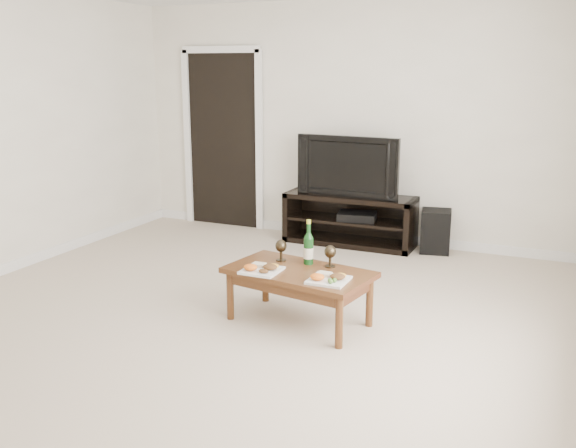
# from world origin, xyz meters

# --- Properties ---
(floor) EXTENTS (5.50, 5.50, 0.00)m
(floor) POSITION_xyz_m (0.00, 0.00, 0.00)
(floor) COLOR beige
(floor) RESTS_ON ground
(back_wall) EXTENTS (5.00, 0.04, 2.60)m
(back_wall) POSITION_xyz_m (0.00, 2.77, 1.30)
(back_wall) COLOR white
(back_wall) RESTS_ON ground
(doorway) EXTENTS (0.90, 0.02, 2.05)m
(doorway) POSITION_xyz_m (-1.55, 2.73, 1.02)
(doorway) COLOR black
(doorway) RESTS_ON ground
(media_console) EXTENTS (1.42, 0.45, 0.55)m
(media_console) POSITION_xyz_m (0.14, 2.50, 0.28)
(media_console) COLOR black
(media_console) RESTS_ON ground
(television) EXTENTS (1.13, 0.19, 0.65)m
(television) POSITION_xyz_m (0.14, 2.50, 0.87)
(television) COLOR black
(television) RESTS_ON media_console
(av_receiver) EXTENTS (0.45, 0.37, 0.08)m
(av_receiver) POSITION_xyz_m (0.23, 2.48, 0.33)
(av_receiver) COLOR black
(av_receiver) RESTS_ON media_console
(subwoofer) EXTENTS (0.35, 0.35, 0.45)m
(subwoofer) POSITION_xyz_m (1.06, 2.57, 0.22)
(subwoofer) COLOR black
(subwoofer) RESTS_ON ground
(coffee_table) EXTENTS (1.16, 0.76, 0.42)m
(coffee_table) POSITION_xyz_m (0.50, 0.24, 0.21)
(coffee_table) COLOR #533517
(coffee_table) RESTS_ON ground
(plate_left) EXTENTS (0.27, 0.27, 0.07)m
(plate_left) POSITION_xyz_m (0.26, 0.09, 0.45)
(plate_left) COLOR white
(plate_left) RESTS_ON coffee_table
(plate_right) EXTENTS (0.27, 0.27, 0.07)m
(plate_right) POSITION_xyz_m (0.79, 0.08, 0.45)
(plate_right) COLOR white
(plate_right) RESTS_ON coffee_table
(wine_bottle) EXTENTS (0.07, 0.07, 0.35)m
(wine_bottle) POSITION_xyz_m (0.51, 0.41, 0.59)
(wine_bottle) COLOR #103B14
(wine_bottle) RESTS_ON coffee_table
(goblet_left) EXTENTS (0.09, 0.09, 0.17)m
(goblet_left) POSITION_xyz_m (0.28, 0.40, 0.51)
(goblet_left) COLOR #31281B
(goblet_left) RESTS_ON coffee_table
(goblet_right) EXTENTS (0.09, 0.09, 0.17)m
(goblet_right) POSITION_xyz_m (0.69, 0.40, 0.51)
(goblet_right) COLOR #31281B
(goblet_right) RESTS_ON coffee_table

